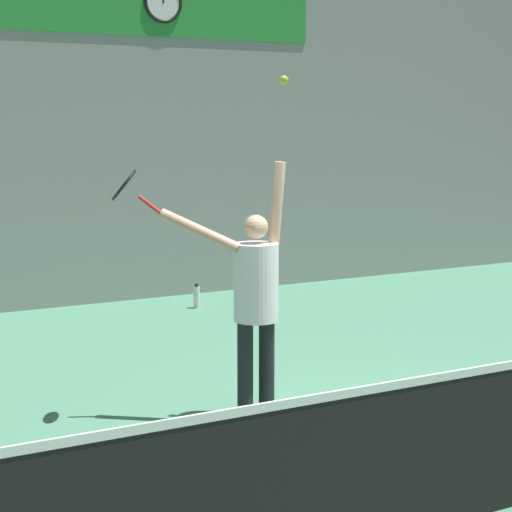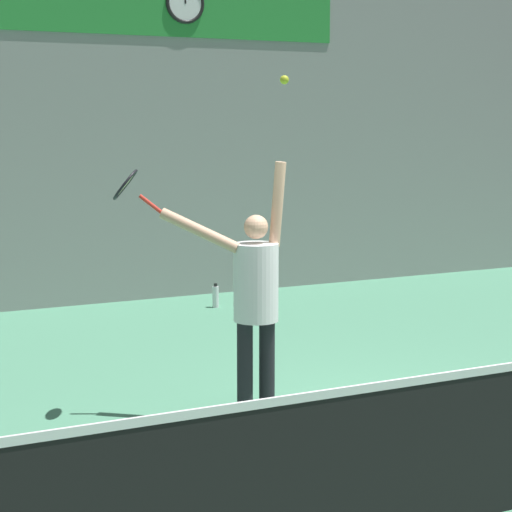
% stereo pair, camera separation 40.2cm
% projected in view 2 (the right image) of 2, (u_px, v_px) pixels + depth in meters
% --- Properties ---
extents(ground_plane, '(18.00, 18.00, 0.00)m').
position_uv_depth(ground_plane, '(415.00, 450.00, 6.87)').
color(ground_plane, '#4C8C6B').
extents(back_wall, '(18.00, 0.10, 5.00)m').
position_uv_depth(back_wall, '(131.00, 115.00, 12.27)').
color(back_wall, gray).
rests_on(back_wall, ground_plane).
extents(sponsor_banner, '(5.99, 0.02, 0.89)m').
position_uv_depth(sponsor_banner, '(130.00, 0.00, 12.00)').
color(sponsor_banner, '#288C38').
extents(scoreboard_clock, '(0.55, 0.05, 0.55)m').
position_uv_depth(scoreboard_clock, '(185.00, 3.00, 12.31)').
color(scoreboard_clock, white).
extents(tennis_player, '(0.96, 0.63, 2.10)m').
position_uv_depth(tennis_player, '(255.00, 292.00, 7.49)').
color(tennis_player, black).
rests_on(tennis_player, ground_plane).
extents(tennis_racket, '(0.44, 0.37, 0.37)m').
position_uv_depth(tennis_racket, '(128.00, 186.00, 7.43)').
color(tennis_racket, red).
extents(tennis_ball, '(0.07, 0.07, 0.07)m').
position_uv_depth(tennis_ball, '(284.00, 80.00, 7.30)').
color(tennis_ball, '#CCDB2D').
extents(water_bottle, '(0.08, 0.08, 0.32)m').
position_uv_depth(water_bottle, '(216.00, 296.00, 12.09)').
color(water_bottle, silver).
rests_on(water_bottle, ground_plane).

